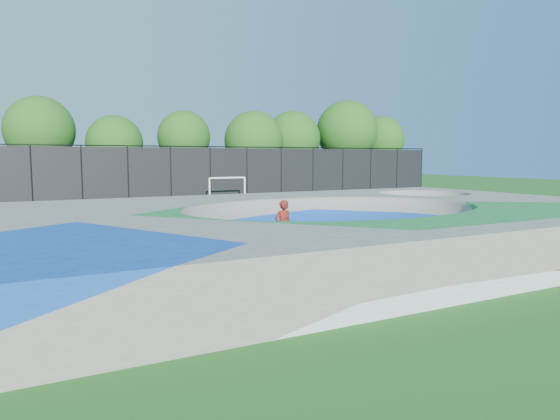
# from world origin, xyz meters

# --- Properties ---
(ground) EXTENTS (120.00, 120.00, 0.00)m
(ground) POSITION_xyz_m (0.00, 0.00, 0.00)
(ground) COLOR #1A5216
(ground) RESTS_ON ground
(skate_deck) EXTENTS (22.00, 14.00, 1.50)m
(skate_deck) POSITION_xyz_m (0.00, 0.00, 0.75)
(skate_deck) COLOR gray
(skate_deck) RESTS_ON ground
(skater) EXTENTS (0.67, 0.47, 1.76)m
(skater) POSITION_xyz_m (-1.94, 0.22, 0.88)
(skater) COLOR red
(skater) RESTS_ON ground
(skateboard) EXTENTS (0.81, 0.35, 0.05)m
(skateboard) POSITION_xyz_m (-1.94, 0.22, 0.03)
(skateboard) COLOR black
(skateboard) RESTS_ON ground
(soccer_goal) EXTENTS (2.78, 0.12, 1.83)m
(soccer_goal) POSITION_xyz_m (3.26, 18.23, 1.26)
(soccer_goal) COLOR white
(soccer_goal) RESTS_ON ground
(fence) EXTENTS (48.09, 0.09, 4.04)m
(fence) POSITION_xyz_m (0.00, 21.00, 2.10)
(fence) COLOR black
(fence) RESTS_ON ground
(treeline) EXTENTS (53.08, 7.06, 8.66)m
(treeline) POSITION_xyz_m (2.29, 25.91, 5.03)
(treeline) COLOR #433521
(treeline) RESTS_ON ground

